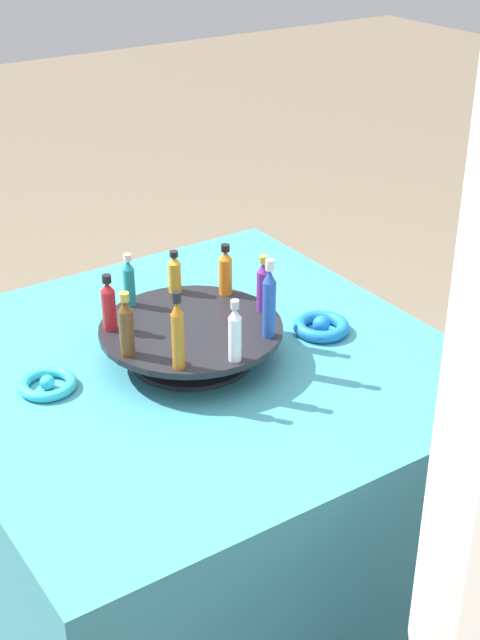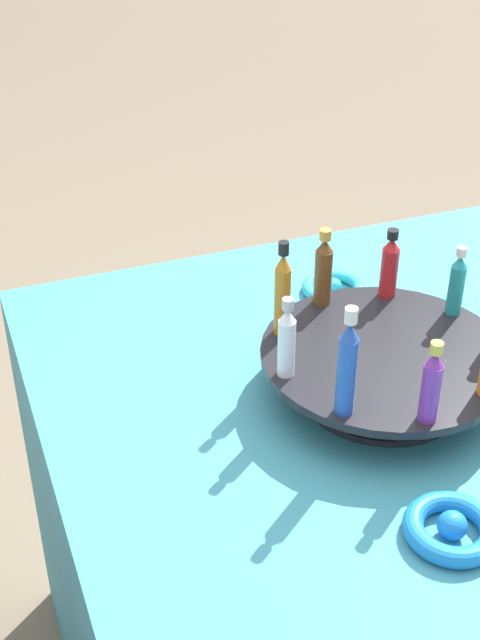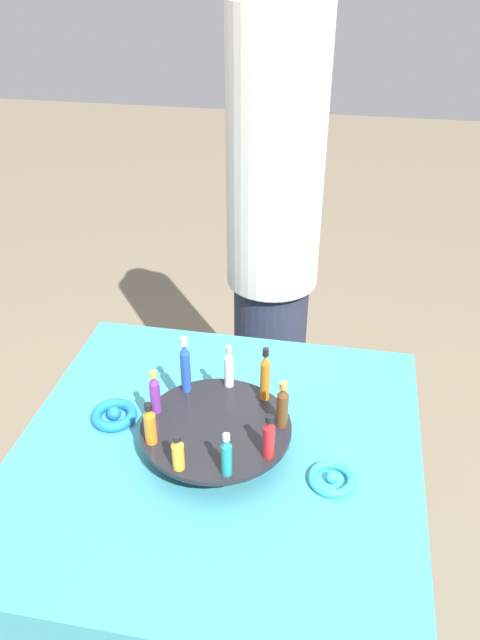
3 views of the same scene
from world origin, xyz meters
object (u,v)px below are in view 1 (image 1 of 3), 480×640
Objects in this scene: bottle_brown at (126,327)px; bottle_purple at (263,286)px; bottle_teal at (129,282)px; ribbon_bow_teal at (47,384)px; bottle_orange at (226,271)px; bottle_clear at (236,332)px; bottle_red at (109,305)px; bottle_gold at (175,273)px; display_stand at (191,338)px; ribbon_bow_blue at (321,326)px; bottle_amber at (178,333)px; bottle_blue at (269,302)px.

bottle_purple is at bearing -88.77° from bottle_brown.
bottle_teal reaches higher than ribbon_bow_teal.
bottle_clear is (-0.22, 0.12, 0.00)m from bottle_orange.
bottle_brown is at bearing 111.23° from bottle_orange.
bottle_red is (-0.07, 0.08, 0.00)m from bottle_teal.
bottle_gold is 0.76× the size of bottle_clear.
display_stand is 3.04× the size of ribbon_bow_blue.
display_stand is at bearing 121.23° from bottle_orange.
bottle_red is at bearing 91.23° from bottle_orange.
bottle_amber is at bearing 171.23° from bottle_teal.
display_stand is 2.26× the size of bottle_blue.
bottle_red reaches higher than display_stand.
bottle_clear is 0.30m from ribbon_bow_blue.
bottle_brown is 1.04× the size of bottle_clear.
bottle_purple reaches higher than display_stand.
bottle_clear is 0.35m from ribbon_bow_teal.
ribbon_bow_blue is at bearing -70.31° from bottle_clear.
bottle_red is (0.07, 0.13, 0.08)m from display_stand.
bottle_brown is 0.43m from ribbon_bow_blue.
bottle_amber is 0.27m from ribbon_bow_teal.
bottle_blue reaches higher than ribbon_bow_teal.
bottle_blue is at bearing -88.77° from bottle_amber.
bottle_blue is at bearing 171.23° from bottle_orange.
bottle_brown is at bearing 71.23° from bottle_blue.
bottle_gold is 0.29m from bottle_amber.
bottle_gold is at bearing -68.77° from bottle_red.
ribbon_bow_teal is at bearing 78.76° from display_stand.
bottle_amber reaches higher than bottle_clear.
bottle_clear is 1.10× the size of ribbon_bow_teal.
bottle_clear is at bearing 109.69° from ribbon_bow_blue.
bottle_red is 0.43m from ribbon_bow_blue.
bottle_gold is 0.73× the size of bottle_brown.
bottle_blue reaches higher than display_stand.
ribbon_bow_blue is at bearing -131.28° from bottle_gold.
bottle_orange is 0.29m from bottle_brown.
display_stand is at bearing 81.23° from bottle_purple.
bottle_gold is 0.80× the size of bottle_red.
bottle_purple is 0.29m from bottle_red.
bottle_orange is at bearing -108.77° from bottle_teal.
bottle_gold reaches higher than ribbon_bow_teal.
display_stand is 3.02× the size of bottle_purple.
bottle_brown reaches higher than ribbon_bow_teal.
bottle_amber is (-0.09, -0.05, 0.01)m from bottle_brown.
bottle_brown is (-0.17, 0.09, 0.01)m from bottle_teal.
bottle_blue reaches higher than bottle_clear.
ribbon_bow_blue is (-0.11, -0.53, 0.00)m from ribbon_bow_teal.
bottle_purple is at bearing -108.77° from bottle_red.
bottle_blue is 1.31× the size of bottle_clear.
bottle_teal is at bearing -28.77° from bottle_brown.
ribbon_bow_teal is at bearing 78.76° from ribbon_bow_blue.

